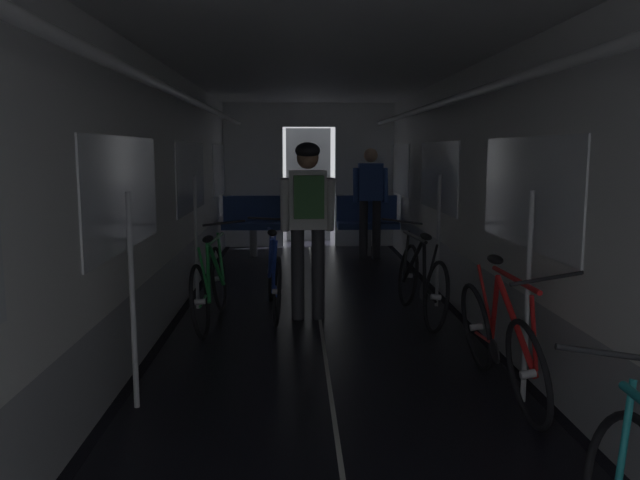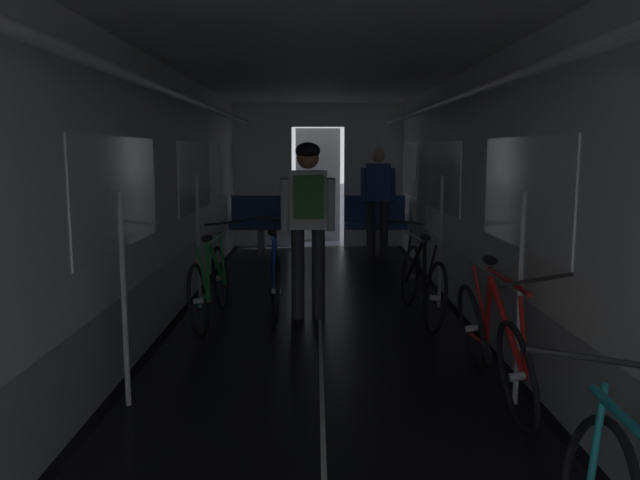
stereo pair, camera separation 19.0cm
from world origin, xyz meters
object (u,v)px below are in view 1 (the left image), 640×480
(bicycle_black, at_px, (421,281))
(person_cyclist_aisle, at_px, (308,211))
(person_standing_near_bench, at_px, (370,195))
(bench_seat_far_right, at_px, (367,220))
(bicycle_blue_in_aisle, at_px, (274,276))
(bench_seat_far_left, at_px, (253,220))
(bicycle_green, at_px, (210,284))
(bicycle_red, at_px, (500,340))

(bicycle_black, relative_size, person_cyclist_aisle, 0.98)
(person_cyclist_aisle, relative_size, person_standing_near_bench, 1.03)
(person_cyclist_aisle, distance_m, person_standing_near_bench, 3.63)
(bench_seat_far_right, bearing_deg, bicycle_blue_in_aisle, -110.67)
(person_cyclist_aisle, relative_size, bicycle_blue_in_aisle, 1.02)
(bench_seat_far_left, distance_m, person_cyclist_aisle, 3.97)
(bicycle_green, xyz_separation_m, bicycle_red, (2.20, -1.88, -0.00))
(bench_seat_far_left, xyz_separation_m, bicycle_blue_in_aisle, (0.44, -3.59, -0.18))
(bicycle_blue_in_aisle, xyz_separation_m, person_standing_near_bench, (1.36, 3.22, 0.59))
(bench_seat_far_right, bearing_deg, person_standing_near_bench, -89.59)
(bicycle_green, height_order, bicycle_black, bicycle_black)
(person_cyclist_aisle, bearing_deg, bench_seat_far_left, 101.54)
(bicycle_red, relative_size, person_cyclist_aisle, 0.98)
(bicycle_green, bearing_deg, person_cyclist_aisle, 6.56)
(bench_seat_far_right, height_order, person_standing_near_bench, person_standing_near_bench)
(bench_seat_far_right, distance_m, bicycle_black, 3.87)
(bicycle_red, distance_m, person_standing_near_bench, 5.51)
(bench_seat_far_left, bearing_deg, bicycle_red, -70.72)
(bicycle_green, bearing_deg, bench_seat_far_right, 63.82)
(bicycle_green, bearing_deg, bench_seat_far_left, 87.83)
(bicycle_green, height_order, person_cyclist_aisle, person_cyclist_aisle)
(bicycle_black, xyz_separation_m, bicycle_blue_in_aisle, (-1.45, 0.27, 0.00))
(bench_seat_far_right, xyz_separation_m, bicycle_blue_in_aisle, (-1.36, -3.59, -0.18))
(bicycle_black, bearing_deg, bench_seat_far_left, 116.14)
(bicycle_red, xyz_separation_m, person_cyclist_aisle, (-1.26, 1.99, 0.69))
(bench_seat_far_left, distance_m, bicycle_green, 3.97)
(bicycle_black, distance_m, bicycle_blue_in_aisle, 1.48)
(bicycle_black, distance_m, person_standing_near_bench, 3.54)
(bench_seat_far_right, height_order, bicycle_red, bicycle_red)
(bicycle_red, relative_size, person_standing_near_bench, 1.00)
(person_cyclist_aisle, height_order, bicycle_blue_in_aisle, person_cyclist_aisle)
(bench_seat_far_left, relative_size, person_cyclist_aisle, 0.57)
(bench_seat_far_left, xyz_separation_m, bicycle_green, (-0.15, -3.97, -0.19))
(bicycle_green, relative_size, person_standing_near_bench, 1.00)
(bicycle_black, height_order, bicycle_red, bicycle_red)
(person_standing_near_bench, bearing_deg, bicycle_black, -88.46)
(bench_seat_far_left, xyz_separation_m, bicycle_black, (1.90, -3.86, -0.19))
(bench_seat_far_left, height_order, bench_seat_far_right, same)
(bench_seat_far_right, height_order, bicycle_blue_in_aisle, bench_seat_far_right)
(person_cyclist_aisle, bearing_deg, bench_seat_far_right, 75.29)
(bench_seat_far_left, distance_m, bicycle_red, 6.20)
(bicycle_blue_in_aisle, bearing_deg, person_cyclist_aisle, -37.49)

